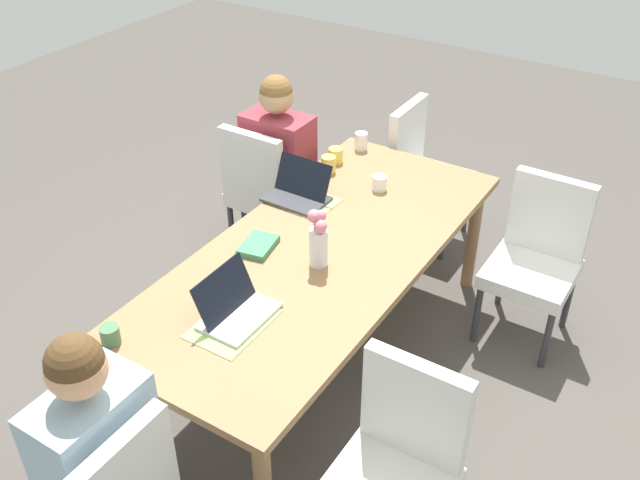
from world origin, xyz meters
TOP-DOWN VIEW (x-y plane):
  - ground_plane at (0.00, 0.00)m, footprint 10.00×10.00m
  - dining_table at (0.00, 0.00)m, footprint 2.23×0.96m
  - chair_far_left_near at (0.65, 0.81)m, footprint 0.44×0.44m
  - person_far_left_near at (0.73, 0.75)m, footprint 0.36×0.40m
  - person_head_left_left_mid at (-1.39, 0.03)m, footprint 0.40×0.36m
  - chair_near_left_far at (0.85, -0.82)m, footprint 0.44×0.44m
  - chair_near_right_near at (-0.74, -0.81)m, footprint 0.44×0.44m
  - chair_head_right_right_mid at (1.39, 0.11)m, footprint 0.44×0.44m
  - flower_vase at (-0.11, -0.06)m, footprint 0.10×0.10m
  - placemat_far_left_near at (0.33, 0.32)m, footprint 0.28×0.37m
  - placemat_head_left_left_mid at (-0.65, 0.01)m, footprint 0.36×0.26m
  - laptop_far_left_near at (0.33, 0.34)m, footprint 0.22×0.32m
  - laptop_head_left_left_mid at (-0.61, 0.04)m, footprint 0.32×0.22m
  - coffee_mug_near_left at (0.65, 0.03)m, footprint 0.08×0.08m
  - coffee_mug_near_right at (0.67, 0.37)m, footprint 0.08×0.08m
  - coffee_mug_centre_left at (0.79, 0.39)m, footprint 0.08×0.08m
  - coffee_mug_centre_right at (1.01, 0.35)m, footprint 0.08×0.08m
  - coffee_mug_far_left at (-1.00, 0.35)m, footprint 0.08×0.08m
  - book_red_cover at (-0.15, 0.25)m, footprint 0.22×0.18m

SIDE VIEW (x-z plane):
  - ground_plane at x=0.00m, z-range 0.00..0.00m
  - chair_far_left_near at x=0.65m, z-range 0.05..0.95m
  - chair_near_left_far at x=0.85m, z-range 0.05..0.95m
  - chair_near_right_near at x=-0.74m, z-range 0.05..0.95m
  - chair_head_right_right_mid at x=1.39m, z-range 0.05..0.95m
  - person_far_left_near at x=0.73m, z-range -0.07..1.12m
  - person_head_left_left_mid at x=-1.39m, z-range -0.07..1.12m
  - dining_table at x=0.00m, z-range 0.29..1.02m
  - placemat_far_left_near at x=0.33m, z-range 0.72..0.73m
  - placemat_head_left_left_mid at x=-0.65m, z-range 0.72..0.73m
  - book_red_cover at x=-0.15m, z-range 0.72..0.76m
  - coffee_mug_far_left at x=-1.00m, z-range 0.72..0.80m
  - coffee_mug_near_left at x=0.65m, z-range 0.72..0.80m
  - laptop_far_left_near at x=0.33m, z-range 0.67..0.87m
  - coffee_mug_centre_left at x=0.79m, z-range 0.72..0.81m
  - laptop_head_left_left_mid at x=-0.61m, z-range 0.67..0.87m
  - coffee_mug_near_right at x=0.67m, z-range 0.72..0.82m
  - coffee_mug_centre_right at x=1.01m, z-range 0.72..0.83m
  - flower_vase at x=-0.11m, z-range 0.72..1.01m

